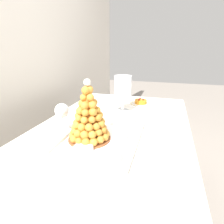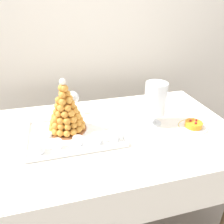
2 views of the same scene
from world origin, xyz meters
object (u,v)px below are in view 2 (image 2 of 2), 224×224
croquembouche (66,111)px  macaron_goblet (156,99)px  dessert_cup_mid_right (97,139)px  wine_glass (73,98)px  dessert_cup_right (114,136)px  serving_tray (75,134)px  creme_brulee_ramekin (47,132)px  dessert_cup_centre (78,141)px  dessert_cup_left (38,148)px  dessert_cup_mid_left (57,144)px  fruit_tart_plate (193,126)px

croquembouche → macaron_goblet: 0.54m
dessert_cup_mid_right → wine_glass: 0.38m
dessert_cup_mid_right → dessert_cup_right: size_ratio=0.92×
serving_tray → creme_brulee_ramekin: bearing=165.6°
dessert_cup_centre → wine_glass: bearing=87.2°
dessert_cup_left → dessert_cup_mid_right: size_ratio=1.08×
dessert_cup_mid_right → dessert_cup_right: (0.10, 0.00, 0.00)m
serving_tray → dessert_cup_right: 0.23m
serving_tray → croquembouche: size_ratio=1.67×
serving_tray → dessert_cup_left: 0.23m
dessert_cup_mid_left → dessert_cup_centre: size_ratio=0.92×
dessert_cup_right → fruit_tart_plate: size_ratio=0.34×
dessert_cup_centre → creme_brulee_ramekin: size_ratio=0.57×
croquembouche → macaron_goblet: (0.53, -0.05, 0.04)m
dessert_cup_left → fruit_tart_plate: (0.91, 0.02, -0.02)m
dessert_cup_right → fruit_tart_plate: (0.51, 0.01, -0.02)m
dessert_cup_left → dessert_cup_mid_right: bearing=1.0°
dessert_cup_mid_right → macaron_goblet: (0.39, 0.12, 0.14)m
dessert_cup_right → wine_glass: (-0.18, 0.36, 0.09)m
dessert_cup_mid_right → dessert_cup_mid_left: bearing=178.8°
wine_glass → macaron_goblet: bearing=-26.9°
dessert_cup_mid_left → dessert_cup_right: dessert_cup_right is taller
croquembouche → dessert_cup_right: (0.24, -0.17, -0.10)m
croquembouche → creme_brulee_ramekin: 0.16m
dessert_cup_centre → dessert_cup_mid_right: 0.10m
macaron_goblet → fruit_tart_plate: 0.29m
croquembouche → dessert_cup_left: croquembouche is taller
serving_tray → fruit_tart_plate: size_ratio=2.91×
croquembouche → wine_glass: size_ratio=1.86×
dessert_cup_mid_left → wine_glass: (0.12, 0.36, 0.10)m
macaron_goblet → fruit_tart_plate: bearing=-27.1°
dessert_cup_right → wine_glass: bearing=116.9°
dessert_cup_centre → dessert_cup_mid_left: bearing=-177.7°
croquembouche → dessert_cup_mid_left: croquembouche is taller
wine_glass → dessert_cup_mid_right: bearing=-77.0°
dessert_cup_mid_right → creme_brulee_ramekin: bearing=149.5°
croquembouche → creme_brulee_ramekin: bearing=-170.8°
dessert_cup_mid_left → fruit_tart_plate: size_ratio=0.26×
creme_brulee_ramekin → wine_glass: (0.18, 0.21, 0.10)m
dessert_cup_mid_right → dessert_cup_right: 0.10m
dessert_cup_mid_left → creme_brulee_ramekin: bearing=109.8°
macaron_goblet → fruit_tart_plate: size_ratio=1.48×
dessert_cup_centre → wine_glass: size_ratio=0.30×
serving_tray → dessert_cup_centre: (0.00, -0.11, 0.02)m
fruit_tart_plate → dessert_cup_mid_left: bearing=-179.4°
dessert_cup_mid_left → dessert_cup_right: 0.31m
dessert_cup_mid_right → serving_tray: bearing=132.9°
serving_tray → dessert_cup_left: bearing=-149.1°
dessert_cup_right → wine_glass: 0.41m
dessert_cup_left → dessert_cup_mid_left: dessert_cup_left is taller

